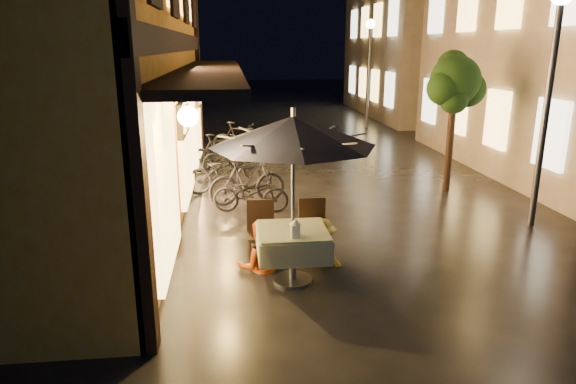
{
  "coord_description": "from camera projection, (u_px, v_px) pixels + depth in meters",
  "views": [
    {
      "loc": [
        -2.51,
        -6.49,
        3.23
      ],
      "look_at": [
        -1.7,
        0.75,
        1.15
      ],
      "focal_mm": 32.0,
      "sensor_mm": 36.0,
      "label": 1
    }
  ],
  "objects": [
    {
      "name": "cafe_table",
      "position": [
        293.0,
        242.0,
        7.16
      ],
      "size": [
        0.99,
        0.99,
        0.78
      ],
      "color": "#59595E",
      "rests_on": "ground"
    },
    {
      "name": "west_building",
      "position": [
        55.0,
        19.0,
        9.56
      ],
      "size": [
        5.9,
        11.4,
        7.4
      ],
      "color": "orange",
      "rests_on": "ground"
    },
    {
      "name": "streetlamp_far",
      "position": [
        369.0,
        54.0,
        20.25
      ],
      "size": [
        0.36,
        0.36,
        4.23
      ],
      "color": "#59595E",
      "rests_on": "ground"
    },
    {
      "name": "east_building_far",
      "position": [
        440.0,
        36.0,
        24.35
      ],
      "size": [
        7.3,
        10.3,
        7.3
      ],
      "color": "#B6A891",
      "rests_on": "ground"
    },
    {
      "name": "streetlamp_near",
      "position": [
        552.0,
        65.0,
        8.79
      ],
      "size": [
        0.36,
        0.36,
        4.23
      ],
      "color": "#59595E",
      "rests_on": "ground"
    },
    {
      "name": "patio_umbrella",
      "position": [
        293.0,
        131.0,
        6.73
      ],
      "size": [
        2.25,
        2.25,
        2.46
      ],
      "color": "#59595E",
      "rests_on": "ground"
    },
    {
      "name": "cafe_chair_right",
      "position": [
        313.0,
        227.0,
        7.92
      ],
      "size": [
        0.42,
        0.42,
        0.97
      ],
      "color": "black",
      "rests_on": "ground"
    },
    {
      "name": "person_yellow",
      "position": [
        320.0,
        220.0,
        7.74
      ],
      "size": [
        1.03,
        0.79,
        1.4
      ],
      "primitive_type": "imported",
      "rotation": [
        0.0,
        0.0,
        2.8
      ],
      "color": "yellow",
      "rests_on": "ground"
    },
    {
      "name": "bicycle_4",
      "position": [
        231.0,
        156.0,
        13.65
      ],
      "size": [
        1.65,
        1.02,
        0.82
      ],
      "primitive_type": "imported",
      "rotation": [
        0.0,
        0.0,
        1.9
      ],
      "color": "black",
      "rests_on": "ground"
    },
    {
      "name": "table_lantern",
      "position": [
        295.0,
        227.0,
        6.78
      ],
      "size": [
        0.16,
        0.16,
        0.25
      ],
      "color": "white",
      "rests_on": "cafe_table"
    },
    {
      "name": "ground",
      "position": [
        412.0,
        280.0,
        7.36
      ],
      "size": [
        90.0,
        90.0,
        0.0
      ],
      "primitive_type": "plane",
      "color": "black",
      "rests_on": "ground"
    },
    {
      "name": "bicycle_0",
      "position": [
        251.0,
        193.0,
        10.25
      ],
      "size": [
        1.57,
        0.73,
        0.8
      ],
      "primitive_type": "imported",
      "rotation": [
        0.0,
        0.0,
        1.44
      ],
      "color": "black",
      "rests_on": "ground"
    },
    {
      "name": "bicycle_3",
      "position": [
        220.0,
        152.0,
        13.61
      ],
      "size": [
        1.74,
        0.84,
        1.01
      ],
      "primitive_type": "imported",
      "rotation": [
        0.0,
        0.0,
        1.8
      ],
      "color": "black",
      "rests_on": "ground"
    },
    {
      "name": "street_tree",
      "position": [
        455.0,
        84.0,
        11.26
      ],
      "size": [
        1.43,
        1.2,
        3.15
      ],
      "color": "black",
      "rests_on": "ground"
    },
    {
      "name": "bicycle_1",
      "position": [
        247.0,
        181.0,
        10.77
      ],
      "size": [
        1.73,
        0.87,
        1.0
      ],
      "primitive_type": "imported",
      "rotation": [
        0.0,
        0.0,
        1.82
      ],
      "color": "black",
      "rests_on": "ground"
    },
    {
      "name": "bicycle_2",
      "position": [
        224.0,
        172.0,
        11.68
      ],
      "size": [
        1.9,
        1.18,
        0.94
      ],
      "primitive_type": "imported",
      "rotation": [
        0.0,
        0.0,
        1.91
      ],
      "color": "black",
      "rests_on": "ground"
    },
    {
      "name": "person_orange",
      "position": [
        259.0,
        222.0,
        7.56
      ],
      "size": [
        0.77,
        0.63,
        1.46
      ],
      "primitive_type": "imported",
      "rotation": [
        0.0,
        0.0,
        3.26
      ],
      "color": "#BE420D",
      "rests_on": "ground"
    },
    {
      "name": "bicycle_5",
      "position": [
        240.0,
        139.0,
        15.44
      ],
      "size": [
        1.8,
        0.98,
        1.04
      ],
      "primitive_type": "imported",
      "rotation": [
        0.0,
        0.0,
        1.27
      ],
      "color": "black",
      "rests_on": "ground"
    },
    {
      "name": "cafe_chair_left",
      "position": [
        261.0,
        229.0,
        7.83
      ],
      "size": [
        0.42,
        0.42,
        0.97
      ],
      "color": "black",
      "rests_on": "ground"
    }
  ]
}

